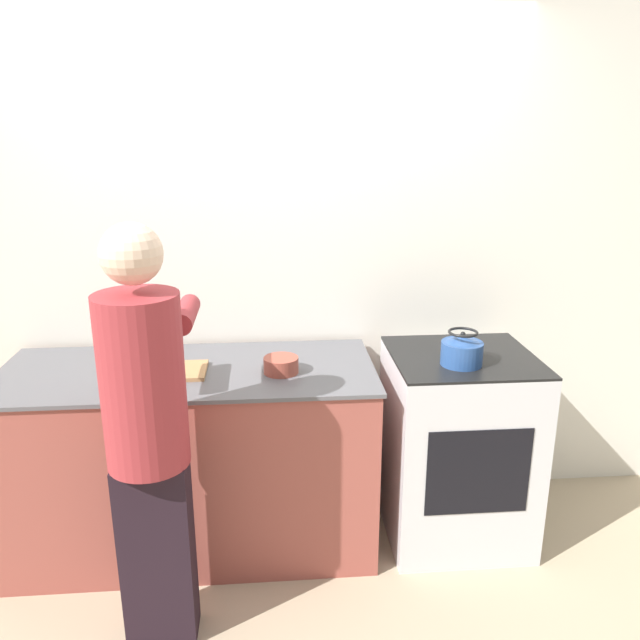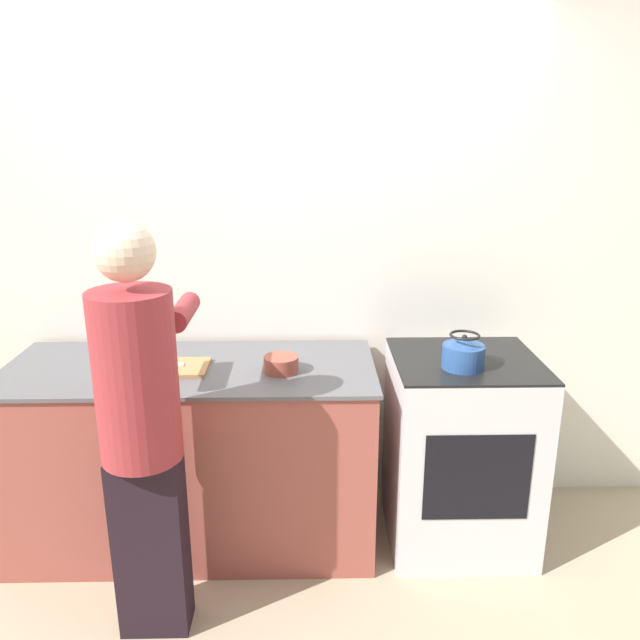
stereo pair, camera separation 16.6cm
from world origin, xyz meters
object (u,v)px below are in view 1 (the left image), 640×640
object	(u,v)px
cutting_board	(163,371)
kettle	(462,350)
knife	(155,369)
oven	(457,446)
person	(147,426)
bowl_prep	(281,365)
canister_jar	(117,342)

from	to	relation	value
cutting_board	kettle	world-z (taller)	kettle
knife	oven	bearing A→B (deg)	-5.17
person	knife	size ratio (longest dim) A/B	7.39
person	bowl_prep	world-z (taller)	person
knife	bowl_prep	size ratio (longest dim) A/B	1.43
person	knife	bearing A→B (deg)	96.53
person	bowl_prep	xyz separation A→B (m)	(0.50, 0.51, 0.03)
canister_jar	cutting_board	bearing A→B (deg)	-45.24
oven	bowl_prep	size ratio (longest dim) A/B	6.02
cutting_board	knife	distance (m)	0.04
knife	canister_jar	size ratio (longest dim) A/B	1.57
oven	cutting_board	bearing A→B (deg)	-179.73
cutting_board	knife	xyz separation A→B (m)	(-0.03, -0.00, 0.01)
oven	cutting_board	world-z (taller)	oven
bowl_prep	canister_jar	xyz separation A→B (m)	(-0.78, 0.29, 0.03)
knife	canister_jar	distance (m)	0.34
bowl_prep	canister_jar	world-z (taller)	canister_jar
knife	canister_jar	xyz separation A→B (m)	(-0.22, 0.26, 0.05)
bowl_prep	canister_jar	size ratio (longest dim) A/B	1.10
kettle	canister_jar	size ratio (longest dim) A/B	1.30
oven	knife	size ratio (longest dim) A/B	4.20
oven	kettle	world-z (taller)	kettle
kettle	canister_jar	bearing A→B (deg)	167.29
oven	knife	distance (m)	1.47
knife	bowl_prep	world-z (taller)	bowl_prep
knife	bowl_prep	distance (m)	0.56
person	cutting_board	size ratio (longest dim) A/B	4.31
cutting_board	bowl_prep	distance (m)	0.53
knife	canister_jar	world-z (taller)	canister_jar
person	bowl_prep	size ratio (longest dim) A/B	10.59
kettle	bowl_prep	distance (m)	0.80
person	canister_jar	xyz separation A→B (m)	(-0.28, 0.79, 0.06)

